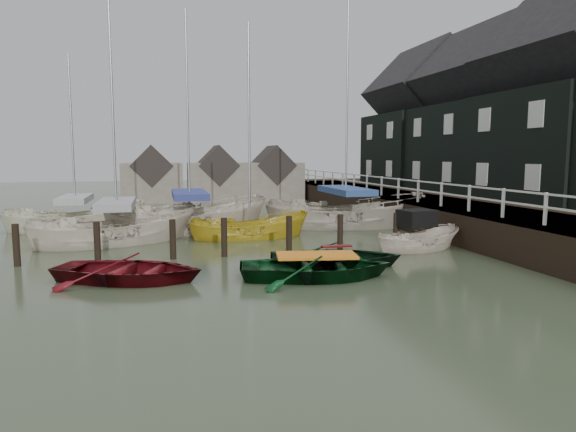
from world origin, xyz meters
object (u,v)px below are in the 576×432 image
object	(u,v)px
rowboat_red	(130,281)
motorboat	(418,247)
sailboat_c	(250,237)
rowboat_green	(316,278)
sailboat_b	(190,230)
rowboat_dkgreen	(336,267)
sailboat_a	(118,241)
sailboat_e	(77,229)
sailboat_d	(345,225)

from	to	relation	value
rowboat_red	motorboat	world-z (taller)	motorboat
motorboat	sailboat_c	world-z (taller)	sailboat_c
rowboat_green	sailboat_b	xyz separation A→B (m)	(-3.12, 10.33, 0.06)
rowboat_red	rowboat_dkgreen	distance (m)	6.46
rowboat_green	sailboat_a	world-z (taller)	sailboat_a
rowboat_green	sailboat_b	bearing A→B (deg)	26.03
rowboat_green	sailboat_c	bearing A→B (deg)	13.93
rowboat_dkgreen	sailboat_e	world-z (taller)	sailboat_e
rowboat_red	rowboat_dkgreen	size ratio (longest dim) A/B	1.01
motorboat	sailboat_a	bearing A→B (deg)	55.46
rowboat_dkgreen	sailboat_d	size ratio (longest dim) A/B	0.33
sailboat_a	sailboat_c	size ratio (longest dim) A/B	1.10
sailboat_e	motorboat	bearing A→B (deg)	-128.31
rowboat_red	sailboat_c	distance (m)	8.39
rowboat_dkgreen	sailboat_d	bearing A→B (deg)	-9.76
sailboat_a	sailboat_b	xyz separation A→B (m)	(3.11, 2.40, -0.00)
sailboat_c	sailboat_d	size ratio (longest dim) A/B	0.80
motorboat	sailboat_c	xyz separation A→B (m)	(-5.77, 4.54, -0.10)
sailboat_d	sailboat_e	world-z (taller)	sailboat_d
rowboat_dkgreen	motorboat	xyz separation A→B (m)	(4.04, 2.07, 0.12)
rowboat_red	sailboat_e	world-z (taller)	sailboat_e
sailboat_b	rowboat_dkgreen	bearing A→B (deg)	-166.63
sailboat_b	sailboat_d	size ratio (longest dim) A/B	0.92
rowboat_dkgreen	sailboat_b	size ratio (longest dim) A/B	0.36
rowboat_dkgreen	sailboat_c	bearing A→B (deg)	26.85
motorboat	sailboat_a	xyz separation A→B (m)	(-11.35, 4.57, -0.06)
rowboat_red	sailboat_a	size ratio (longest dim) A/B	0.39
sailboat_a	sailboat_e	world-z (taller)	sailboat_a
rowboat_green	sailboat_a	xyz separation A→B (m)	(-6.23, 7.93, 0.06)
sailboat_d	sailboat_a	bearing A→B (deg)	113.61
rowboat_red	sailboat_e	xyz separation A→B (m)	(-3.11, 11.30, 0.06)
rowboat_dkgreen	sailboat_e	xyz separation A→B (m)	(-9.56, 10.97, 0.06)
sailboat_d	sailboat_b	bearing A→B (deg)	100.79
sailboat_c	rowboat_red	bearing A→B (deg)	142.81
sailboat_c	sailboat_d	distance (m)	5.77
sailboat_e	rowboat_dkgreen	bearing A→B (deg)	-144.04
rowboat_green	sailboat_c	distance (m)	7.92
rowboat_red	rowboat_green	distance (m)	5.45
rowboat_red	sailboat_d	size ratio (longest dim) A/B	0.34
sailboat_a	sailboat_b	distance (m)	3.93
motorboat	rowboat_green	bearing A→B (deg)	110.67
motorboat	sailboat_e	size ratio (longest dim) A/B	0.42
rowboat_green	sailboat_d	xyz separation A→B (m)	(4.66, 10.16, 0.06)
rowboat_green	sailboat_a	distance (m)	10.08
sailboat_b	rowboat_green	bearing A→B (deg)	-174.74
rowboat_green	motorboat	world-z (taller)	motorboat
motorboat	sailboat_e	bearing A→B (deg)	44.20
motorboat	sailboat_a	size ratio (longest dim) A/B	0.36
sailboat_c	sailboat_d	bearing A→B (deg)	-69.83
motorboat	sailboat_c	size ratio (longest dim) A/B	0.39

